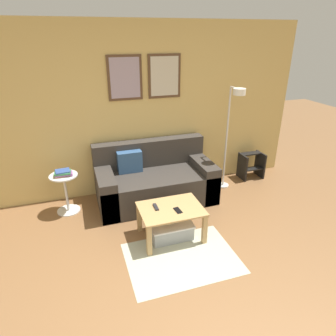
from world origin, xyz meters
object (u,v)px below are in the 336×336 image
Objects in this scene: floor_lamp at (233,121)px; cell_phone at (178,210)px; book_stack at (63,173)px; couch at (155,181)px; storage_bin at (170,230)px; remote_control at (156,207)px; side_table at (66,190)px; coffee_table at (171,214)px; step_stool at (251,165)px.

floor_lamp is 1.73m from cell_phone.
floor_lamp reaches higher than book_stack.
couch is 1.01m from storage_bin.
remote_control is (-1.45, -0.83, -0.74)m from floor_lamp.
remote_control reaches higher than cell_phone.
side_table is 3.84× the size of remote_control.
coffee_table is at bearing -39.82° from book_stack.
storage_bin is (-0.01, -0.00, -0.23)m from coffee_table.
book_stack is 1.60× the size of remote_control.
storage_bin is 0.37m from remote_control.
floor_lamp is at bearing -155.23° from step_stool.
storage_bin is 1.66m from book_stack.
step_stool is (1.83, 0.20, -0.07)m from couch.
floor_lamp is 2.56m from book_stack.
step_stool reaches higher than cell_phone.
couch is 3.91× the size of step_stool.
couch is at bearing 83.44° from cell_phone.
storage_bin is at bearing -40.05° from book_stack.
side_table is 3.12m from step_stool.
step_stool is at bearing 28.41° from remote_control.
side_table is at bearing 137.42° from remote_control.
book_stack is (-1.29, 0.03, 0.31)m from couch.
floor_lamp is 1.15m from step_stool.
storage_bin is at bearing -22.76° from remote_control.
storage_bin is 3.80× the size of cell_phone.
remote_control is (-0.17, 0.07, 0.32)m from storage_bin.
coffee_table is 1.77m from floor_lamp.
floor_lamp is (1.21, -0.08, 0.86)m from couch.
storage_bin is at bearing -40.48° from side_table.
side_table reaches higher than cell_phone.
book_stack reaches higher than step_stool.
book_stack is at bearing 139.95° from storage_bin.
floor_lamp reaches higher than remote_control.
step_stool is at bearing 3.12° from book_stack.
book_stack is 1.71× the size of cell_phone.
side_table is at bearing -177.20° from step_stool.
remote_control is (-0.24, -0.91, 0.12)m from couch.
couch reaches higher than step_stool.
storage_bin is 1.20× the size of step_stool.
storage_bin is 0.92× the size of side_table.
book_stack is at bearing -176.88° from step_stool.
side_table reaches higher than coffee_table.
book_stack is (-1.21, 1.02, 0.51)m from storage_bin.
coffee_table is at bearing -40.24° from side_table.
remote_control is at bearing -104.84° from couch.
cell_phone is at bearing -90.50° from couch.
coffee_table is (-0.07, -0.98, 0.03)m from couch.
couch is 7.24× the size of book_stack.
couch reaches higher than side_table.
side_table is at bearing 176.92° from floor_lamp.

